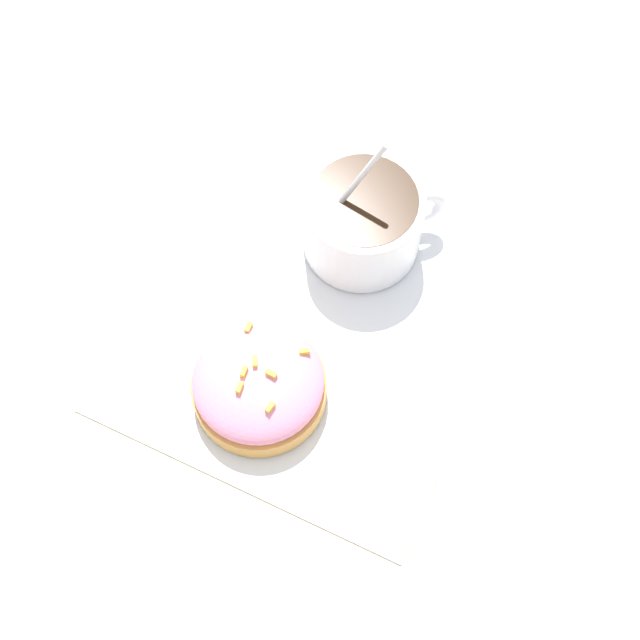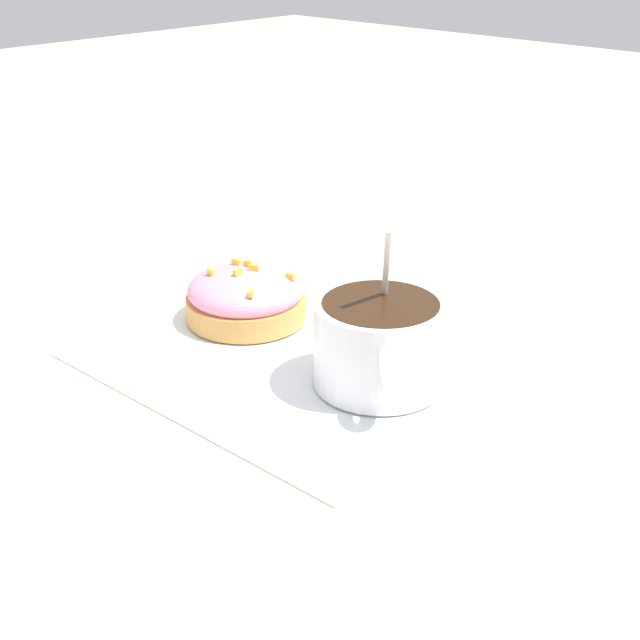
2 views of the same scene
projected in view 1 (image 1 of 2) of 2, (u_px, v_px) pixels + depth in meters
ground_plane at (319, 319)px, 0.63m from camera, size 3.00×3.00×0.00m
paper_napkin at (319, 318)px, 0.63m from camera, size 0.27×0.25×0.00m
coffee_cup at (358, 217)px, 0.63m from camera, size 0.09×0.10×0.11m
frosted_pastry at (259, 384)px, 0.59m from camera, size 0.09×0.09×0.04m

